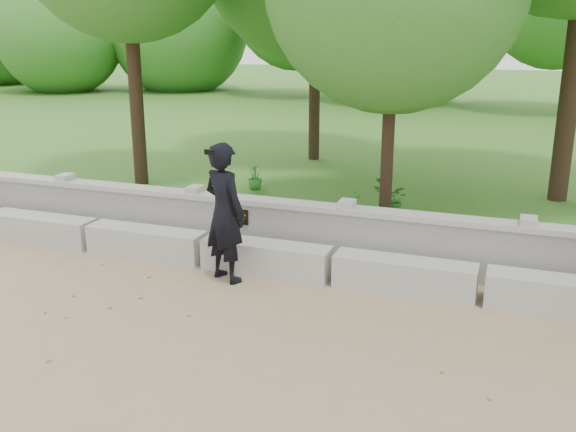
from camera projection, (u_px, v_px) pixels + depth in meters
ground at (134, 315)px, 7.94m from camera, size 80.00×80.00×0.00m
lawn at (378, 134)px, 20.51m from camera, size 40.00×22.00×0.25m
concrete_bench at (204, 250)px, 9.59m from camera, size 11.90×0.45×0.45m
parapet_wall at (224, 222)px, 10.15m from camera, size 12.50×0.35×0.90m
man_main at (225, 213)px, 8.80m from camera, size 0.84×0.79×1.96m
shrub_a at (57, 188)px, 12.01m from camera, size 0.32×0.34×0.54m
shrub_b at (352, 206)px, 10.86m from camera, size 0.32×0.35×0.52m
shrub_c at (390, 199)px, 11.03m from camera, size 0.70×0.64×0.66m
shrub_d at (255, 177)px, 12.98m from camera, size 0.35×0.37×0.53m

